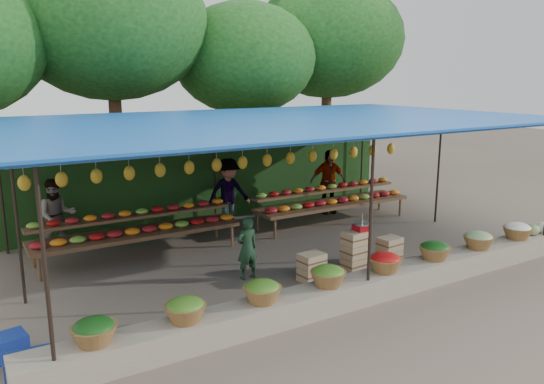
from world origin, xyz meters
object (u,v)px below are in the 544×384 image
crate_counter (353,255)px  vendor_seated (247,248)px  weighing_scale (362,226)px  blue_crate_back (5,347)px  blue_crate_front (29,367)px

crate_counter → vendor_seated: (-1.93, 0.69, 0.27)m
weighing_scale → vendor_seated: bearing=161.9°
weighing_scale → blue_crate_back: 6.23m
blue_crate_front → crate_counter: bearing=13.4°
crate_counter → blue_crate_back: (-6.00, -0.15, -0.15)m
weighing_scale → blue_crate_front: (-5.98, -0.83, -0.69)m
crate_counter → vendor_seated: bearing=160.3°
crate_counter → blue_crate_back: 6.01m
weighing_scale → blue_crate_back: size_ratio=0.63×
blue_crate_back → blue_crate_front: bearing=-83.5°
crate_counter → blue_crate_front: bearing=-171.8°
vendor_seated → blue_crate_front: vendor_seated is taller
crate_counter → vendor_seated: size_ratio=2.04×
crate_counter → blue_crate_back: size_ratio=4.55×
weighing_scale → vendor_seated: size_ratio=0.28×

